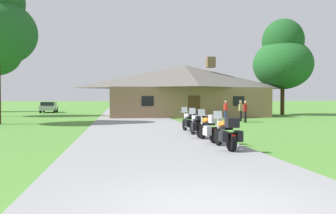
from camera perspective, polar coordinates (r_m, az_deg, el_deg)
name	(u,v)px	position (r m, az deg, el deg)	size (l,w,h in m)	color
ground_plane	(137,123)	(25.12, -5.30, -2.73)	(500.00, 500.00, 0.00)	#4C8433
asphalt_driveway	(139,125)	(23.12, -5.02, -3.01)	(6.40, 80.00, 0.06)	gray
motorcycle_orange_nearest_to_camera	(227,133)	(11.78, 10.02, -4.48)	(0.72, 2.08, 1.30)	black
motorcycle_orange_second_in_row	(210,128)	(13.75, 7.17, -3.62)	(0.83, 2.08, 1.30)	black
motorcycle_white_third_in_row	(197,125)	(15.53, 5.06, -3.04)	(0.72, 2.08, 1.30)	black
motorcycle_white_farthest_in_row	(190,122)	(17.59, 3.79, -2.52)	(0.83, 2.08, 1.30)	black
stone_lodge	(185,90)	(35.15, 2.91, 2.94)	(16.35, 9.06, 6.24)	#896B4C
bystander_tan_shirt_near_lodge	(241,110)	(27.47, 12.31, -0.42)	(0.40, 0.45, 1.69)	black
bystander_red_shirt_beside_signpost	(226,109)	(28.27, 9.84, -0.40)	(0.27, 0.54, 1.67)	navy
bystander_red_shirt_by_tree	(245,110)	(26.00, 13.08, -0.57)	(0.40, 0.44, 1.67)	black
tree_right_of_lodge	(283,57)	(39.78, 19.03, 8.01)	(6.53, 6.53, 10.72)	#422D19
parked_silver_suv_far_left	(49,107)	(46.71, -19.69, 0.06)	(2.14, 4.71, 1.40)	#ADAFB7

